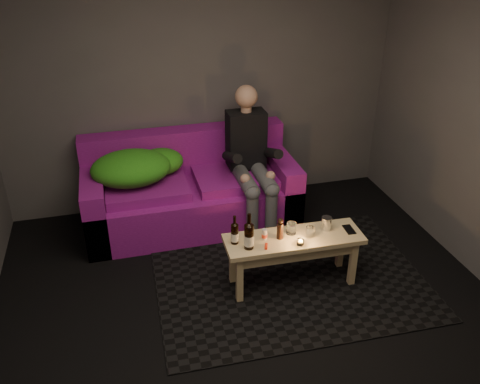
# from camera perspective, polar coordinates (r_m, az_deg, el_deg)

# --- Properties ---
(floor) EXTENTS (4.50, 4.50, 0.00)m
(floor) POSITION_cam_1_polar(r_m,az_deg,el_deg) (3.90, 2.76, -16.22)
(floor) COLOR black
(floor) RESTS_ON ground
(room) EXTENTS (4.50, 4.50, 4.50)m
(room) POSITION_cam_1_polar(r_m,az_deg,el_deg) (3.41, 1.02, 9.64)
(room) COLOR silver
(room) RESTS_ON ground
(rug) EXTENTS (2.31, 1.72, 0.01)m
(rug) POSITION_cam_1_polar(r_m,az_deg,el_deg) (4.46, 5.56, -9.64)
(rug) COLOR black
(rug) RESTS_ON floor
(sofa) EXTENTS (2.06, 0.93, 0.88)m
(sofa) POSITION_cam_1_polar(r_m,az_deg,el_deg) (5.12, -5.60, -0.03)
(sofa) COLOR #7A1078
(sofa) RESTS_ON floor
(green_blanket) EXTENTS (0.91, 0.62, 0.31)m
(green_blanket) POSITION_cam_1_polar(r_m,az_deg,el_deg) (4.91, -11.63, 2.76)
(green_blanket) COLOR #248418
(green_blanket) RESTS_ON sofa
(person) EXTENTS (0.37, 0.85, 1.37)m
(person) POSITION_cam_1_polar(r_m,az_deg,el_deg) (4.91, 1.20, 3.92)
(person) COLOR black
(person) RESTS_ON sofa
(coffee_table) EXTENTS (1.14, 0.39, 0.46)m
(coffee_table) POSITION_cam_1_polar(r_m,az_deg,el_deg) (4.20, 6.03, -5.99)
(coffee_table) COLOR #D9B67F
(coffee_table) RESTS_ON rug
(beer_bottle_a) EXTENTS (0.06, 0.06, 0.25)m
(beer_bottle_a) POSITION_cam_1_polar(r_m,az_deg,el_deg) (4.01, -0.60, -4.65)
(beer_bottle_a) COLOR black
(beer_bottle_a) RESTS_ON coffee_table
(beer_bottle_b) EXTENTS (0.08, 0.08, 0.31)m
(beer_bottle_b) POSITION_cam_1_polar(r_m,az_deg,el_deg) (3.94, 1.01, -4.93)
(beer_bottle_b) COLOR black
(beer_bottle_b) RESTS_ON coffee_table
(salt_shaker) EXTENTS (0.05, 0.05, 0.09)m
(salt_shaker) POSITION_cam_1_polar(r_m,az_deg,el_deg) (4.08, 2.76, -4.76)
(salt_shaker) COLOR silver
(salt_shaker) RESTS_ON coffee_table
(pepper_mill) EXTENTS (0.07, 0.07, 0.14)m
(pepper_mill) POSITION_cam_1_polar(r_m,az_deg,el_deg) (4.09, 4.52, -4.37)
(pepper_mill) COLOR black
(pepper_mill) RESTS_ON coffee_table
(tumbler_back) EXTENTS (0.09, 0.09, 0.10)m
(tumbler_back) POSITION_cam_1_polar(r_m,az_deg,el_deg) (4.17, 5.78, -4.07)
(tumbler_back) COLOR white
(tumbler_back) RESTS_ON coffee_table
(tealight) EXTENTS (0.06, 0.06, 0.04)m
(tealight) POSITION_cam_1_polar(r_m,az_deg,el_deg) (4.06, 6.80, -5.60)
(tealight) COLOR white
(tealight) RESTS_ON coffee_table
(tumbler_front) EXTENTS (0.08, 0.08, 0.09)m
(tumbler_front) POSITION_cam_1_polar(r_m,az_deg,el_deg) (4.15, 7.87, -4.45)
(tumbler_front) COLOR white
(tumbler_front) RESTS_ON coffee_table
(steel_cup) EXTENTS (0.11, 0.11, 0.12)m
(steel_cup) POSITION_cam_1_polar(r_m,az_deg,el_deg) (4.25, 9.67, -3.51)
(steel_cup) COLOR silver
(steel_cup) RESTS_ON coffee_table
(smartphone) EXTENTS (0.08, 0.15, 0.01)m
(smartphone) POSITION_cam_1_polar(r_m,az_deg,el_deg) (4.31, 12.15, -4.13)
(smartphone) COLOR black
(smartphone) RESTS_ON coffee_table
(red_lighter) EXTENTS (0.05, 0.08, 0.01)m
(red_lighter) POSITION_cam_1_polar(r_m,az_deg,el_deg) (4.01, 2.95, -6.10)
(red_lighter) COLOR red
(red_lighter) RESTS_ON coffee_table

